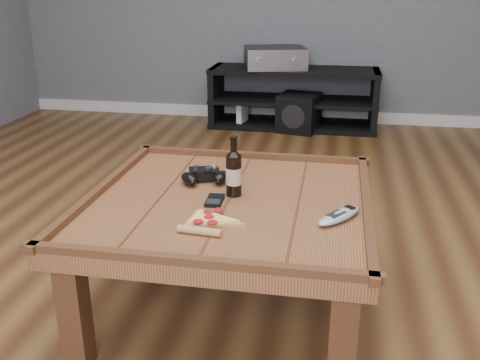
% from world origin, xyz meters
% --- Properties ---
extents(ground, '(6.00, 6.00, 0.00)m').
position_xyz_m(ground, '(0.00, 0.00, 0.00)').
color(ground, '#442613').
rests_on(ground, ground).
extents(baseboard, '(5.00, 0.02, 0.10)m').
position_xyz_m(baseboard, '(0.00, 2.99, 0.05)').
color(baseboard, silver).
rests_on(baseboard, ground).
extents(coffee_table, '(1.03, 1.03, 0.48)m').
position_xyz_m(coffee_table, '(0.00, 0.00, 0.39)').
color(coffee_table, '#5A2E19').
rests_on(coffee_table, ground).
extents(media_console, '(1.40, 0.45, 0.50)m').
position_xyz_m(media_console, '(0.00, 2.75, 0.25)').
color(media_console, black).
rests_on(media_console, ground).
extents(beer_bottle, '(0.06, 0.06, 0.22)m').
position_xyz_m(beer_bottle, '(0.01, 0.04, 0.54)').
color(beer_bottle, black).
rests_on(beer_bottle, coffee_table).
extents(game_controller, '(0.20, 0.17, 0.06)m').
position_xyz_m(game_controller, '(-0.13, 0.15, 0.48)').
color(game_controller, black).
rests_on(game_controller, coffee_table).
extents(pizza_slice, '(0.18, 0.27, 0.03)m').
position_xyz_m(pizza_slice, '(-0.03, -0.22, 0.46)').
color(pizza_slice, '#B08B4C').
rests_on(pizza_slice, coffee_table).
extents(smartphone, '(0.06, 0.11, 0.01)m').
position_xyz_m(smartphone, '(-0.05, -0.04, 0.46)').
color(smartphone, black).
rests_on(smartphone, coffee_table).
extents(remote_control, '(0.17, 0.20, 0.03)m').
position_xyz_m(remote_control, '(0.39, -0.11, 0.47)').
color(remote_control, '#989CA5').
rests_on(remote_control, coffee_table).
extents(av_receiver, '(0.57, 0.51, 0.17)m').
position_xyz_m(av_receiver, '(-0.16, 2.74, 0.58)').
color(av_receiver, black).
rests_on(av_receiver, media_console).
extents(subwoofer, '(0.37, 0.37, 0.31)m').
position_xyz_m(subwoofer, '(0.06, 2.63, 0.15)').
color(subwoofer, black).
rests_on(subwoofer, ground).
extents(game_console, '(0.14, 0.20, 0.23)m').
position_xyz_m(game_console, '(-0.43, 2.69, 0.10)').
color(game_console, slate).
rests_on(game_console, ground).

